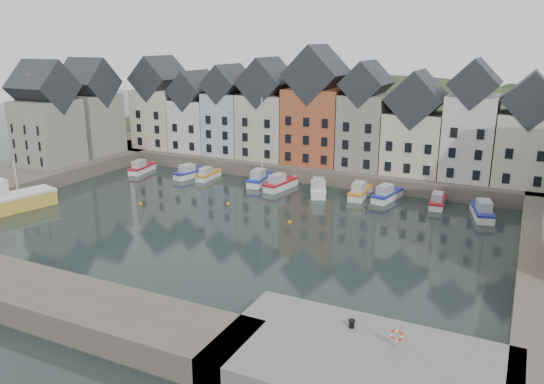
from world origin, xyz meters
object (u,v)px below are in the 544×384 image
Objects in this scene: boat_a at (142,168)px; boat_d at (260,179)px; life_ring_post at (397,336)px; mooring_bollard at (352,323)px.

boat_a is 0.48× the size of boat_d.
boat_a is 60.60m from life_ring_post.
life_ring_post is (49.03, -35.55, 2.19)m from boat_a.
life_ring_post is (3.21, -1.11, 0.55)m from mooring_bollard.
boat_a is at bearing 143.07° from mooring_bollard.
mooring_bollard is 3.44m from life_ring_post.
life_ring_post is at bearing -44.38° from boat_a.
boat_d is 44.39m from mooring_bollard.
boat_a is 10.85× the size of mooring_bollard.
life_ring_post is at bearing -58.90° from boat_d.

